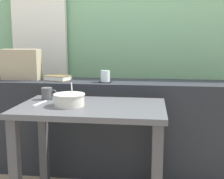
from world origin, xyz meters
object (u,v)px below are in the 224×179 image
breakfast_table (92,125)px  ceramic_mug (47,94)px  fork_utensil (40,103)px  soup_bowl (69,100)px  juice_glass (105,76)px  coaster_square (105,82)px  closed_book (58,78)px  throw_pillow (21,64)px

breakfast_table → ceramic_mug: bearing=157.2°
fork_utensil → soup_bowl: bearing=-2.1°
juice_glass → soup_bowl: bearing=-106.0°
coaster_square → closed_book: bearing=170.4°
soup_bowl → fork_utensil: bearing=169.2°
juice_glass → ceramic_mug: 0.51m
ceramic_mug → juice_glass: bearing=43.9°
fork_utensil → breakfast_table: bearing=7.6°
closed_book → juice_glass: bearing=-9.6°
juice_glass → throw_pillow: (-0.74, 0.07, 0.08)m
fork_utensil → ceramic_mug: 0.15m
soup_bowl → closed_book: bearing=114.0°
coaster_square → throw_pillow: 0.76m
coaster_square → juice_glass: juice_glass is taller
coaster_square → throw_pillow: bearing=174.5°
coaster_square → fork_utensil: (-0.37, -0.49, -0.08)m
breakfast_table → coaster_square: bearing=88.2°
coaster_square → juice_glass: bearing=-97.1°
soup_bowl → breakfast_table: bearing=13.8°
juice_glass → throw_pillow: throw_pillow is taller
closed_book → ceramic_mug: size_ratio=2.10×
soup_bowl → fork_utensil: 0.22m
closed_book → ceramic_mug: (0.06, -0.42, -0.06)m
closed_book → throw_pillow: 0.34m
closed_book → fork_utensil: (0.05, -0.56, -0.10)m
fork_utensil → coaster_square: bearing=62.0°
closed_book → fork_utensil: closed_book is taller
juice_glass → throw_pillow: bearing=174.5°
juice_glass → ceramic_mug: juice_glass is taller
ceramic_mug → closed_book: bearing=97.6°
juice_glass → soup_bowl: (-0.15, -0.53, -0.09)m
juice_glass → coaster_square: bearing=82.9°
soup_bowl → coaster_square: bearing=74.0°
closed_book → soup_bowl: (0.27, -0.60, -0.06)m
breakfast_table → soup_bowl: 0.22m
juice_glass → fork_utensil: (-0.37, -0.49, -0.12)m
breakfast_table → fork_utensil: bearing=178.9°
breakfast_table → throw_pillow: 0.99m
fork_utensil → ceramic_mug: bearing=97.9°
throw_pillow → ceramic_mug: (0.38, -0.42, -0.17)m
throw_pillow → breakfast_table: bearing=-38.2°
coaster_square → ceramic_mug: same height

